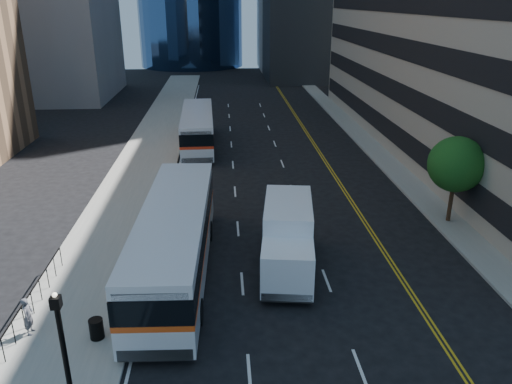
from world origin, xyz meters
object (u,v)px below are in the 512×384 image
(bus_front, at_px, (175,239))
(bus_rear, at_px, (198,128))
(trash_can, at_px, (96,329))
(pedestrian, at_px, (28,316))
(lamp_post, at_px, (65,355))
(street_tree, at_px, (456,164))
(box_truck, at_px, (288,238))

(bus_front, bearing_deg, bus_rear, 91.66)
(trash_can, xyz_separation_m, pedestrian, (-2.68, 0.48, 0.38))
(lamp_post, xyz_separation_m, bus_front, (2.40, 9.09, -0.83))
(street_tree, xyz_separation_m, bus_front, (-15.60, -4.91, -1.75))
(street_tree, distance_m, bus_front, 16.45)
(lamp_post, bearing_deg, street_tree, 37.87)
(street_tree, height_order, box_truck, street_tree)
(lamp_post, height_order, box_truck, lamp_post)
(box_truck, relative_size, pedestrian, 4.40)
(bus_rear, xyz_separation_m, box_truck, (5.26, -22.37, -0.04))
(box_truck, xyz_separation_m, pedestrian, (-10.73, -4.58, -0.75))
(box_truck, relative_size, trash_can, 8.47)
(street_tree, xyz_separation_m, box_truck, (-10.23, -4.75, -1.95))
(street_tree, height_order, lamp_post, street_tree)
(box_truck, bearing_deg, trash_can, -140.38)
(bus_rear, distance_m, box_truck, 22.98)
(lamp_post, bearing_deg, pedestrian, 122.35)
(bus_front, height_order, box_truck, bus_front)
(trash_can, bearing_deg, bus_front, 61.25)
(bus_front, relative_size, trash_can, 16.53)
(lamp_post, height_order, bus_front, lamp_post)
(bus_front, distance_m, trash_can, 5.74)
(lamp_post, relative_size, box_truck, 0.66)
(pedestrian, bearing_deg, lamp_post, -146.95)
(lamp_post, distance_m, box_truck, 12.12)
(lamp_post, height_order, trash_can, lamp_post)
(lamp_post, distance_m, bus_front, 9.43)
(lamp_post, bearing_deg, trash_can, 93.87)
(street_tree, relative_size, bus_rear, 0.41)
(street_tree, height_order, pedestrian, street_tree)
(lamp_post, height_order, pedestrian, lamp_post)
(street_tree, xyz_separation_m, trash_can, (-18.28, -9.81, -3.08))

